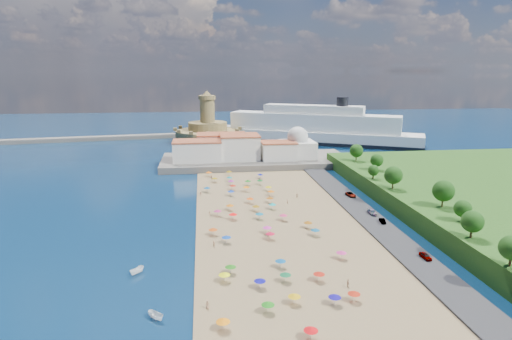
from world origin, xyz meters
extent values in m
plane|color=#071938|center=(0.00, 0.00, 0.00)|extent=(700.00, 700.00, 0.00)
cube|color=#59544C|center=(10.00, 73.00, 1.50)|extent=(90.00, 36.00, 3.00)
cube|color=#59544C|center=(-12.00, 108.00, 1.20)|extent=(18.00, 70.00, 2.40)
cube|color=#59544C|center=(-110.00, 153.00, 1.30)|extent=(199.03, 34.77, 2.60)
cube|color=silver|center=(-18.00, 69.00, 7.50)|extent=(22.00, 14.00, 9.00)
cube|color=silver|center=(2.00, 71.00, 8.50)|extent=(18.00, 16.00, 11.00)
cube|color=silver|center=(20.00, 67.00, 7.00)|extent=(16.00, 12.00, 8.00)
cube|color=silver|center=(-6.00, 83.00, 8.00)|extent=(24.00, 14.00, 10.00)
cube|color=silver|center=(30.00, 71.00, 7.00)|extent=(16.00, 16.00, 8.00)
sphere|color=silver|center=(30.00, 71.00, 13.00)|extent=(10.00, 10.00, 10.00)
cylinder|color=silver|center=(30.00, 71.00, 16.80)|extent=(1.20, 1.20, 1.60)
cylinder|color=#A48B52|center=(-12.00, 138.00, 4.00)|extent=(40.00, 40.00, 8.00)
cylinder|color=#A48B52|center=(-12.00, 138.00, 10.50)|extent=(24.00, 24.00, 5.00)
cylinder|color=#A48B52|center=(-12.00, 138.00, 20.00)|extent=(9.00, 9.00, 14.00)
cylinder|color=#A48B52|center=(-12.00, 138.00, 28.20)|extent=(10.40, 10.40, 2.40)
cone|color=#A48B52|center=(-12.00, 138.00, 30.90)|extent=(6.00, 6.00, 3.00)
cube|color=black|center=(52.90, 129.22, 1.06)|extent=(126.23, 76.79, 2.11)
cube|color=white|center=(52.90, 129.22, 3.92)|extent=(125.16, 75.98, 7.83)
cube|color=white|center=(52.90, 129.22, 13.06)|extent=(100.28, 61.09, 10.44)
cube|color=white|center=(52.90, 129.22, 20.89)|extent=(59.87, 38.36, 5.22)
cylinder|color=black|center=(68.43, 121.36, 26.11)|extent=(6.96, 6.96, 5.22)
cylinder|color=gray|center=(-13.29, -18.69, 1.25)|extent=(0.07, 0.07, 2.00)
cone|color=#C1480F|center=(-13.29, -18.69, 2.15)|extent=(2.50, 2.50, 0.60)
cylinder|color=gray|center=(-11.68, -45.43, 1.25)|extent=(0.07, 0.07, 2.00)
cone|color=#F0FA0D|center=(-11.68, -45.43, 2.15)|extent=(2.50, 2.50, 0.60)
cylinder|color=gray|center=(8.38, 16.60, 1.25)|extent=(0.07, 0.07, 2.00)
cone|color=orange|center=(8.38, 16.60, 2.15)|extent=(2.50, 2.50, 0.60)
cylinder|color=gray|center=(6.33, 1.41, 1.25)|extent=(0.07, 0.07, 2.00)
cone|color=#119B9C|center=(6.33, 1.41, 2.15)|extent=(2.50, 2.50, 0.60)
cylinder|color=gray|center=(-10.01, -24.58, 1.25)|extent=(0.07, 0.07, 2.00)
cone|color=#0C3EA7|center=(-10.01, -24.58, 2.15)|extent=(2.50, 2.50, 0.60)
cylinder|color=gray|center=(7.93, 42.27, 1.25)|extent=(0.07, 0.07, 2.00)
cone|color=#0B1395|center=(7.93, 42.27, 2.15)|extent=(2.50, 2.50, 0.60)
cylinder|color=gray|center=(0.17, 23.36, 1.25)|extent=(0.07, 0.07, 2.00)
cone|color=orange|center=(0.17, 23.36, 2.15)|extent=(2.50, 2.50, 0.60)
cylinder|color=gray|center=(1.51, -19.01, 1.25)|extent=(0.07, 0.07, 2.00)
cone|color=#C72A9E|center=(1.51, -19.01, 2.15)|extent=(2.50, 2.50, 0.60)
cylinder|color=gray|center=(-14.28, 24.14, 1.25)|extent=(0.07, 0.07, 2.00)
cone|color=#0E4E83|center=(-14.28, 24.14, 2.15)|extent=(2.50, 2.50, 0.60)
cylinder|color=gray|center=(7.87, -9.49, 1.25)|extent=(0.07, 0.07, 2.00)
cone|color=#C92B5E|center=(7.87, -9.49, 2.15)|extent=(2.50, 2.50, 0.60)
cylinder|color=gray|center=(-11.02, 38.11, 1.25)|extent=(0.07, 0.07, 2.00)
cone|color=#856E0C|center=(-11.02, 38.11, 2.15)|extent=(2.50, 2.50, 0.60)
cylinder|color=gray|center=(8.31, -47.61, 1.25)|extent=(0.07, 0.07, 2.00)
cone|color=red|center=(8.31, -47.61, 2.15)|extent=(2.50, 2.50, 0.60)
cylinder|color=gray|center=(-4.55, 49.26, 1.25)|extent=(0.07, 0.07, 2.00)
cone|color=#9A790E|center=(-4.55, 49.26, 2.15)|extent=(2.50, 2.50, 0.60)
cylinder|color=gray|center=(0.86, 0.11, 1.25)|extent=(0.07, 0.07, 2.00)
cone|color=#8A610C|center=(0.86, 0.11, 2.15)|extent=(2.50, 2.50, 0.60)
cylinder|color=gray|center=(1.15, -47.04, 1.25)|extent=(0.07, 0.07, 2.00)
cone|color=#116235|center=(1.15, -47.04, 2.15)|extent=(2.50, 2.50, 0.60)
cylinder|color=gray|center=(0.94, -7.37, 1.25)|extent=(0.07, 0.07, 2.00)
cone|color=#0F6C90|center=(0.94, -7.37, 2.15)|extent=(2.50, 2.50, 0.60)
cylinder|color=gray|center=(-12.83, -62.72, 1.25)|extent=(0.07, 0.07, 2.00)
cone|color=orange|center=(-12.83, -62.72, 2.15)|extent=(2.50, 2.50, 0.60)
cylinder|color=gray|center=(13.63, -16.60, 1.25)|extent=(0.07, 0.07, 2.00)
cone|color=#93530D|center=(13.63, -16.60, 2.15)|extent=(2.50, 2.50, 0.60)
cylinder|color=gray|center=(-4.77, 33.24, 1.25)|extent=(0.07, 0.07, 2.00)
cone|color=#AD259C|center=(-4.77, 33.24, 2.15)|extent=(2.50, 2.50, 0.60)
cylinder|color=gray|center=(-11.49, -2.98, 1.25)|extent=(0.07, 0.07, 2.00)
cone|color=#B02568|center=(-11.49, -2.98, 2.15)|extent=(2.50, 2.50, 0.60)
cylinder|color=gray|center=(8.34, 22.68, 1.25)|extent=(0.07, 0.07, 2.00)
cone|color=#D2BC0B|center=(8.34, 22.68, 2.15)|extent=(2.50, 2.50, 0.60)
cylinder|color=gray|center=(-5.11, 38.94, 1.25)|extent=(0.07, 0.07, 2.00)
cone|color=#0D7279|center=(-5.11, 38.94, 2.15)|extent=(2.50, 2.50, 0.60)
cylinder|color=gray|center=(1.33, -40.31, 1.25)|extent=(0.07, 0.07, 2.00)
cone|color=#0B5191|center=(1.33, -40.31, 2.15)|extent=(2.50, 2.50, 0.60)
cylinder|color=gray|center=(-0.07, 8.66, 1.25)|extent=(0.07, 0.07, 2.00)
cone|color=#ED500A|center=(-0.07, 8.66, 2.15)|extent=(2.50, 2.50, 0.60)
cylinder|color=gray|center=(-6.99, -6.70, 1.25)|extent=(0.07, 0.07, 2.00)
cone|color=#FF0B0B|center=(-6.99, -6.70, 2.15)|extent=(2.50, 2.50, 0.60)
cylinder|color=gray|center=(-4.56, -49.06, 1.25)|extent=(0.07, 0.07, 2.00)
cone|color=#0D0B96|center=(-4.56, -49.06, 2.15)|extent=(2.50, 2.50, 0.60)
cylinder|color=gray|center=(14.18, -22.50, 1.25)|extent=(0.07, 0.07, 2.00)
cone|color=#0E5883|center=(14.18, -22.50, 2.15)|extent=(2.50, 2.50, 0.60)
cylinder|color=gray|center=(6.63, 8.43, 1.25)|extent=(0.07, 0.07, 2.00)
cone|color=#9C510E|center=(6.63, 8.43, 2.15)|extent=(2.50, 2.50, 0.60)
cylinder|color=gray|center=(16.49, -37.64, 1.25)|extent=(0.07, 0.07, 2.00)
cone|color=#CC2B7F|center=(16.49, -37.64, 2.15)|extent=(2.50, 2.50, 0.60)
cylinder|color=gray|center=(8.72, -57.22, 1.25)|extent=(0.07, 0.07, 2.00)
cone|color=#150B8F|center=(8.72, -57.22, 2.15)|extent=(2.50, 2.50, 0.60)
cylinder|color=gray|center=(12.82, -56.47, 1.25)|extent=(0.07, 0.07, 2.00)
cone|color=red|center=(12.82, -56.47, 2.15)|extent=(2.50, 2.50, 0.60)
cylinder|color=gray|center=(1.66, 32.18, 1.25)|extent=(0.07, 0.07, 2.00)
cone|color=#147216|center=(1.66, 32.18, 2.15)|extent=(2.50, 2.50, 0.60)
cylinder|color=gray|center=(-10.12, -41.85, 1.25)|extent=(0.07, 0.07, 2.00)
cone|color=#1F7214|center=(-10.12, -41.85, 2.15)|extent=(2.50, 2.50, 0.60)
cylinder|color=gray|center=(1.12, -56.00, 1.25)|extent=(0.07, 0.07, 2.00)
cone|color=#E0AD0C|center=(1.12, -56.00, 2.15)|extent=(2.50, 2.50, 0.60)
cylinder|color=gray|center=(-13.16, 48.78, 1.25)|extent=(0.07, 0.07, 2.00)
cone|color=orange|center=(-13.16, 48.78, 2.15)|extent=(2.50, 2.50, 0.60)
cylinder|color=gray|center=(-7.32, 2.10, 1.25)|extent=(0.07, 0.07, 2.00)
cone|color=#D5680B|center=(-7.32, 2.10, 2.15)|extent=(2.50, 2.50, 0.60)
cylinder|color=gray|center=(-4.59, 26.11, 1.25)|extent=(0.07, 0.07, 2.00)
cone|color=red|center=(-4.59, 26.11, 2.15)|extent=(2.50, 2.50, 0.60)
cylinder|color=gray|center=(6.45, 32.56, 1.25)|extent=(0.07, 0.07, 2.00)
cone|color=#116221|center=(6.45, 32.56, 2.15)|extent=(2.50, 2.50, 0.60)
cylinder|color=gray|center=(1.53, -67.11, 1.25)|extent=(0.07, 0.07, 2.00)
cone|color=red|center=(1.53, -67.11, 2.15)|extent=(2.50, 2.50, 0.60)
cylinder|color=gray|center=(1.64, -23.57, 1.25)|extent=(0.07, 0.07, 2.00)
cone|color=red|center=(1.64, -23.57, 2.15)|extent=(2.50, 2.50, 0.60)
cylinder|color=gray|center=(-5.87, 18.45, 1.25)|extent=(0.07, 0.07, 2.00)
cone|color=#0C33A1|center=(-5.87, 18.45, 2.15)|extent=(2.50, 2.50, 0.60)
cylinder|color=gray|center=(-4.32, -58.29, 1.25)|extent=(0.07, 0.07, 2.00)
cone|color=#1C7B16|center=(-4.32, -58.29, 2.15)|extent=(2.50, 2.50, 0.60)
imported|color=tan|center=(-15.41, -55.46, 1.06)|extent=(0.82, 0.55, 1.63)
imported|color=tan|center=(12.42, 6.62, 1.08)|extent=(0.44, 0.63, 1.66)
imported|color=tan|center=(13.57, -50.88, 1.13)|extent=(0.46, 1.05, 1.77)
imported|color=tan|center=(-13.32, -26.73, 1.19)|extent=(0.81, 0.80, 1.89)
imported|color=tan|center=(1.53, -21.16, 1.12)|extent=(0.99, 0.80, 1.74)
imported|color=tan|center=(-13.93, -2.74, 1.05)|extent=(0.62, 0.78, 1.59)
imported|color=tan|center=(-12.18, 43.63, 1.14)|extent=(0.77, 1.13, 1.78)
imported|color=tan|center=(-16.56, 19.48, 1.10)|extent=(1.16, 0.75, 1.70)
imported|color=tan|center=(17.06, 12.96, 1.08)|extent=(0.61, 1.57, 1.66)
imported|color=white|center=(-24.71, -57.61, 0.74)|extent=(3.71, 3.74, 1.48)
imported|color=white|center=(-30.68, -38.91, 0.76)|extent=(3.59, 3.99, 1.51)
imported|color=gray|center=(36.00, 11.17, 1.39)|extent=(3.00, 5.26, 1.38)
imported|color=gray|center=(36.00, -16.20, 1.30)|extent=(1.78, 3.80, 1.21)
imported|color=gray|center=(36.00, -8.38, 1.39)|extent=(2.09, 4.82, 1.38)
imported|color=gray|center=(36.00, -40.79, 1.36)|extent=(1.81, 3.96, 1.31)
cylinder|color=#382314|center=(44.61, -56.92, 7.38)|extent=(0.50, 0.50, 2.76)
sphere|color=#14380F|center=(44.61, -56.92, 9.87)|extent=(4.97, 4.97, 4.97)
cylinder|color=#382314|center=(46.00, -42.09, 7.42)|extent=(0.50, 0.50, 2.84)
sphere|color=#14380F|center=(46.00, -42.09, 9.98)|extent=(5.11, 5.11, 5.11)
cylinder|color=#382314|center=(50.44, -31.44, 7.24)|extent=(0.50, 0.50, 2.48)
sphere|color=#14380F|center=(50.44, -31.44, 9.47)|extent=(4.46, 4.46, 4.46)
cylinder|color=#382314|center=(52.13, -19.35, 7.69)|extent=(0.50, 0.50, 3.39)
sphere|color=#14380F|center=(52.13, -19.35, 10.74)|extent=(6.10, 6.10, 6.10)
cylinder|color=#382314|center=(46.41, 0.79, 7.65)|extent=(0.50, 0.50, 3.31)
sphere|color=#14380F|center=(46.41, 0.79, 10.63)|extent=(5.96, 5.96, 5.96)
cylinder|color=#382314|center=(45.29, 14.51, 7.11)|extent=(0.50, 0.50, 2.21)
sphere|color=#14380F|center=(45.29, 14.51, 9.10)|extent=(3.98, 3.98, 3.98)
cylinder|color=#382314|center=(52.02, 27.75, 7.40)|extent=(0.50, 0.50, 2.79)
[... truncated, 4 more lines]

